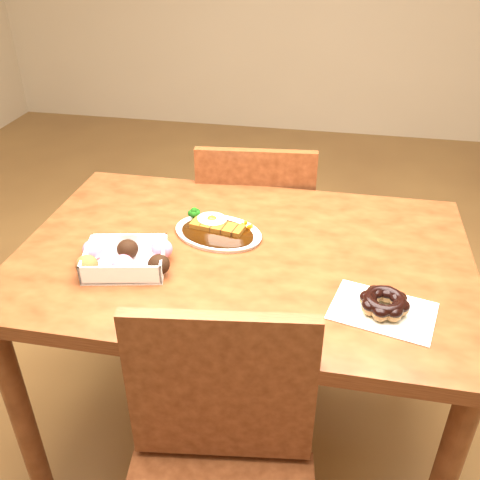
% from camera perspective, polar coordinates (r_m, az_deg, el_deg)
% --- Properties ---
extents(ground, '(6.00, 6.00, 0.00)m').
position_cam_1_polar(ground, '(1.94, 0.28, -20.07)').
color(ground, brown).
rests_on(ground, ground).
extents(table, '(1.20, 0.80, 0.75)m').
position_cam_1_polar(table, '(1.49, 0.34, -4.38)').
color(table, '#4C210F').
rests_on(table, ground).
extents(chair_far, '(0.46, 0.46, 0.87)m').
position_cam_1_polar(chair_far, '(2.03, 1.76, 0.61)').
color(chair_far, '#4C210F').
rests_on(chair_far, ground).
extents(katsu_curry_plate, '(0.28, 0.23, 0.05)m').
position_cam_1_polar(katsu_curry_plate, '(1.50, -2.45, 1.08)').
color(katsu_curry_plate, white).
rests_on(katsu_curry_plate, table).
extents(donut_box, '(0.24, 0.19, 0.06)m').
position_cam_1_polar(donut_box, '(1.38, -12.13, -1.88)').
color(donut_box, white).
rests_on(donut_box, table).
extents(pon_de_ring, '(0.26, 0.21, 0.04)m').
position_cam_1_polar(pon_de_ring, '(1.25, 15.11, -6.57)').
color(pon_de_ring, silver).
rests_on(pon_de_ring, table).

